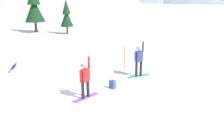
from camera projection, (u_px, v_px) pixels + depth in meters
name	position (u px, v px, depth m)	size (l,w,h in m)	color
ground_plane	(96.00, 92.00, 11.74)	(800.00, 800.00, 0.00)	white
snowboarder_foreground	(85.00, 79.00, 10.79)	(1.35, 1.13, 1.97)	#993FD8
snowboarder_midground	(139.00, 60.00, 13.82)	(1.54, 0.71, 2.11)	#19B259
loose_snowboard_near_right	(13.00, 67.00, 15.49)	(0.17, 1.90, 0.29)	#993FD8
backpack_blue	(113.00, 85.00, 12.13)	(0.37, 0.38, 0.47)	#2D4C9E
trail_marker_pole	(124.00, 57.00, 15.56)	(0.06, 0.06, 1.49)	orange
pine_tree_leaning	(34.00, 6.00, 31.36)	(2.70, 2.70, 6.59)	#472D19
pine_tree_tall	(66.00, 15.00, 30.22)	(1.69, 1.69, 4.51)	#472D19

